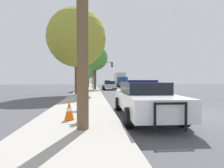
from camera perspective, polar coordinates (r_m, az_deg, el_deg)
The scene contains 13 objects.
ground_plane at distance 8.54m, azimuth 26.19°, elevation -8.98°, with size 110.00×110.00×0.00m, color #4F4F54.
sidewalk_left at distance 7.25m, azimuth -10.88°, elevation -10.17°, with size 3.00×110.00×0.13m.
police_car at distance 7.30m, azimuth 10.28°, elevation -4.60°, with size 2.16×5.34×1.50m.
fire_hydrant at distance 5.85m, azimuth -10.46°, elevation -8.60°, with size 0.49×0.21×0.70m.
traffic_light at distance 31.09m, azimuth -3.65°, elevation 4.95°, with size 3.75×0.35×4.71m.
car_background_distant at distance 52.80m, azimuth -1.58°, elevation 0.49°, with size 2.16×4.21×1.45m.
car_background_oncoming at distance 34.16m, azimuth 4.23°, elevation -0.11°, with size 2.27×4.14×1.22m.
car_background_midblock at distance 27.25m, azimuth -0.99°, elevation -0.32°, with size 2.00×4.41×1.37m.
box_truck at distance 42.38m, azimuth 2.65°, elevation 1.60°, with size 2.49×7.54×3.27m.
tree_sidewalk_mid at distance 26.53m, azimuth -5.67°, elevation 8.53°, with size 3.88×3.88×6.70m.
tree_sidewalk_far at distance 39.90m, azimuth -7.79°, elevation 4.54°, with size 3.83×3.83×5.59m.
tree_sidewalk_near at distance 18.08m, azimuth -11.45°, elevation 14.49°, with size 5.76×5.76×8.41m.
traffic_cone at distance 6.25m, azimuth -13.79°, elevation -8.36°, with size 0.34×0.34×0.66m.
Camera 1 is at (-4.52, -7.09, 1.50)m, focal length 28.00 mm.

